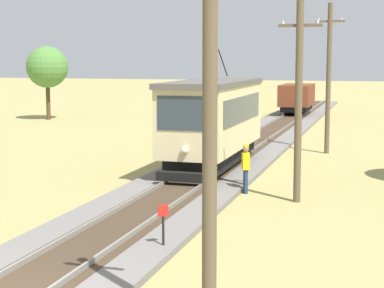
# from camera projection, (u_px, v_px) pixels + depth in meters

# --- Properties ---
(red_tram) EXTENTS (2.60, 8.54, 4.79)m
(red_tram) POSITION_uv_depth(u_px,v_px,m) (213.00, 119.00, 26.69)
(red_tram) COLOR beige
(red_tram) RESTS_ON rail_right
(freight_car) EXTENTS (2.40, 5.20, 2.31)m
(freight_car) POSITION_uv_depth(u_px,v_px,m) (297.00, 98.00, 52.28)
(freight_car) COLOR brown
(freight_car) RESTS_ON rail_right
(utility_pole_foreground) EXTENTS (1.40, 0.26, 7.72)m
(utility_pole_foreground) POSITION_uv_depth(u_px,v_px,m) (210.00, 107.00, 10.08)
(utility_pole_foreground) COLOR brown
(utility_pole_foreground) RESTS_ON ground
(utility_pole_near_tram) EXTENTS (1.40, 0.41, 6.56)m
(utility_pole_near_tram) POSITION_uv_depth(u_px,v_px,m) (299.00, 100.00, 20.66)
(utility_pole_near_tram) COLOR brown
(utility_pole_near_tram) RESTS_ON ground
(utility_pole_mid) EXTENTS (1.40, 0.33, 7.42)m
(utility_pole_mid) POSITION_uv_depth(u_px,v_px,m) (329.00, 77.00, 31.53)
(utility_pole_mid) COLOR brown
(utility_pole_mid) RESTS_ON ground
(trackside_signal_marker) EXTENTS (0.21, 0.21, 1.18)m
(trackside_signal_marker) POSITION_uv_depth(u_px,v_px,m) (163.00, 226.00, 15.58)
(trackside_signal_marker) COLOR black
(trackside_signal_marker) RESTS_ON ground
(track_worker) EXTENTS (0.35, 0.44, 1.78)m
(track_worker) POSITION_uv_depth(u_px,v_px,m) (246.00, 166.00, 22.40)
(track_worker) COLOR navy
(track_worker) RESTS_ON ground
(second_worker) EXTENTS (0.44, 0.37, 1.78)m
(second_worker) POSITION_uv_depth(u_px,v_px,m) (176.00, 140.00, 29.41)
(second_worker) COLOR #38332D
(second_worker) RESTS_ON ground
(tree_right_near) EXTENTS (3.21, 3.21, 5.68)m
(tree_right_near) POSITION_uv_depth(u_px,v_px,m) (47.00, 67.00, 49.31)
(tree_right_near) COLOR #4C3823
(tree_right_near) RESTS_ON ground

